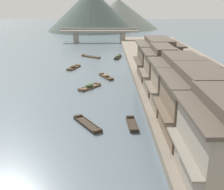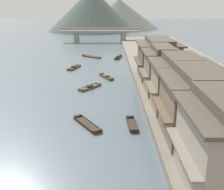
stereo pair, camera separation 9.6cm
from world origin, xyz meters
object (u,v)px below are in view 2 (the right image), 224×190
(house_waterfront_narrow, at_px, (162,70))
(boat_moored_third, at_px, (132,124))
(boat_moored_far, at_px, (90,86))
(house_waterfront_second, at_px, (198,105))
(boat_midriver_upstream, at_px, (118,57))
(stone_bridge, at_px, (100,33))
(house_waterfront_tall, at_px, (180,83))
(boat_moored_nearest, at_px, (74,67))
(boat_upstream_distant, at_px, (87,124))
(boat_moored_second, at_px, (91,57))
(house_waterfront_far, at_px, (158,58))
(boat_midriver_drifting, at_px, (106,76))

(house_waterfront_narrow, bearing_deg, boat_moored_third, -116.74)
(boat_moored_far, relative_size, house_waterfront_second, 0.54)
(boat_midriver_upstream, distance_m, stone_bridge, 27.08)
(house_waterfront_second, bearing_deg, house_waterfront_tall, 89.62)
(boat_moored_nearest, relative_size, house_waterfront_second, 0.59)
(boat_moored_third, bearing_deg, boat_midriver_upstream, 90.31)
(boat_upstream_distant, xyz_separation_m, house_waterfront_tall, (10.08, 2.48, 3.66))
(boat_moored_second, height_order, boat_moored_third, boat_moored_third)
(stone_bridge, bearing_deg, house_waterfront_second, -81.11)
(boat_moored_nearest, xyz_separation_m, boat_moored_third, (9.08, -26.18, -0.14))
(boat_moored_nearest, height_order, house_waterfront_narrow, house_waterfront_narrow)
(house_waterfront_tall, relative_size, house_waterfront_far, 0.86)
(stone_bridge, bearing_deg, boat_moored_second, -92.86)
(boat_midriver_drifting, xyz_separation_m, boat_upstream_distant, (-1.90, -19.11, -0.09))
(boat_moored_far, distance_m, house_waterfront_tall, 15.44)
(house_waterfront_narrow, xyz_separation_m, house_waterfront_far, (0.85, 7.65, -0.02))
(boat_moored_nearest, distance_m, boat_upstream_distant, 26.44)
(house_waterfront_tall, height_order, house_waterfront_narrow, same)
(boat_moored_nearest, distance_m, house_waterfront_far, 17.67)
(house_waterfront_narrow, bearing_deg, boat_midriver_upstream, 99.85)
(boat_moored_second, relative_size, house_waterfront_tall, 0.66)
(boat_moored_far, height_order, stone_bridge, stone_bridge)
(boat_upstream_distant, height_order, house_waterfront_second, house_waterfront_second)
(boat_midriver_upstream, distance_m, house_waterfront_second, 40.84)
(boat_upstream_distant, bearing_deg, boat_moored_second, 92.59)
(house_waterfront_far, distance_m, stone_bridge, 47.39)
(boat_midriver_upstream, relative_size, house_waterfront_second, 0.62)
(house_waterfront_narrow, bearing_deg, boat_midriver_drifting, 125.76)
(house_waterfront_second, relative_size, house_waterfront_tall, 1.03)
(boat_moored_nearest, height_order, boat_midriver_upstream, boat_moored_nearest)
(boat_moored_nearest, distance_m, boat_moored_third, 27.71)
(boat_moored_third, xyz_separation_m, house_waterfront_second, (5.36, -3.94, 3.64))
(boat_upstream_distant, distance_m, house_waterfront_tall, 11.01)
(boat_midriver_drifting, distance_m, boat_upstream_distant, 19.21)
(house_waterfront_second, height_order, house_waterfront_far, same)
(boat_midriver_drifting, height_order, house_waterfront_far, house_waterfront_far)
(house_waterfront_tall, bearing_deg, boat_midriver_upstream, 99.41)
(boat_midriver_drifting, xyz_separation_m, boat_midriver_upstream, (2.59, 17.15, 0.05))
(boat_midriver_upstream, relative_size, boat_upstream_distant, 0.99)
(boat_midriver_drifting, height_order, boat_midriver_upstream, boat_midriver_upstream)
(house_waterfront_tall, relative_size, house_waterfront_narrow, 1.13)
(house_waterfront_narrow, height_order, house_waterfront_far, same)
(boat_moored_second, height_order, boat_moored_far, boat_moored_far)
(boat_moored_far, bearing_deg, boat_moored_third, -68.47)
(house_waterfront_tall, bearing_deg, house_waterfront_far, 89.97)
(boat_midriver_drifting, bearing_deg, boat_moored_second, 101.13)
(boat_midriver_drifting, height_order, house_waterfront_second, house_waterfront_second)
(boat_midriver_drifting, xyz_separation_m, stone_bridge, (-2.31, 43.66, 2.60))
(boat_upstream_distant, height_order, stone_bridge, stone_bridge)
(house_waterfront_far, bearing_deg, stone_bridge, 102.81)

